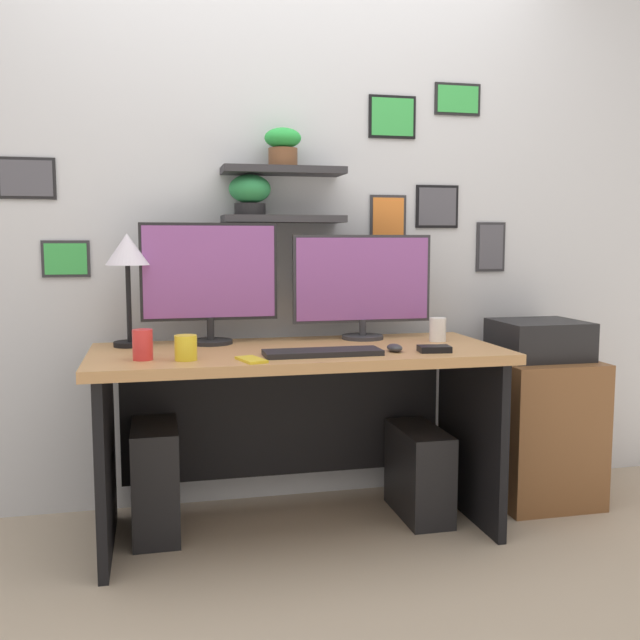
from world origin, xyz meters
The scene contains 17 objects.
ground_plane centered at (0.00, 0.00, 0.00)m, with size 8.00×8.00×0.00m, color tan.
back_wall_assembly centered at (0.00, 0.44, 1.35)m, with size 4.40×0.24×2.70m.
desk centered at (0.00, 0.05, 0.54)m, with size 1.61×0.68×0.75m.
monitor_left centered at (-0.33, 0.22, 1.02)m, with size 0.56×0.18×0.50m.
monitor_right centered at (0.33, 0.22, 0.99)m, with size 0.61×0.18×0.45m.
keyboard centered at (0.06, -0.18, 0.76)m, with size 0.44×0.14×0.02m, color black.
computer_mouse centered at (0.35, -0.16, 0.77)m, with size 0.06×0.09×0.03m, color #2D2D33.
desk_lamp centered at (-0.65, 0.21, 1.10)m, with size 0.17×0.17×0.45m.
cell_phone centered at (-0.22, -0.25, 0.76)m, with size 0.07×0.14×0.01m, color yellow.
coffee_mug centered at (-0.44, -0.18, 0.80)m, with size 0.08×0.08×0.09m, color yellow.
pen_cup centered at (0.61, 0.07, 0.80)m, with size 0.07×0.07×0.10m, color white.
scissors_tray centered at (0.49, -0.20, 0.76)m, with size 0.12×0.08×0.02m, color black.
water_cup centered at (-0.59, -0.14, 0.81)m, with size 0.07×0.07×0.11m, color red.
drawer_cabinet centered at (1.13, 0.14, 0.32)m, with size 0.44×0.50×0.65m, color brown.
printer centered at (1.13, 0.14, 0.73)m, with size 0.38×0.34×0.17m, color black.
computer_tower_left centered at (-0.56, 0.12, 0.22)m, with size 0.18×0.40×0.45m, color black.
computer_tower_right centered at (0.54, 0.05, 0.19)m, with size 0.18×0.40×0.38m, color black.
Camera 1 is at (-0.55, -2.76, 1.18)m, focal length 40.37 mm.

